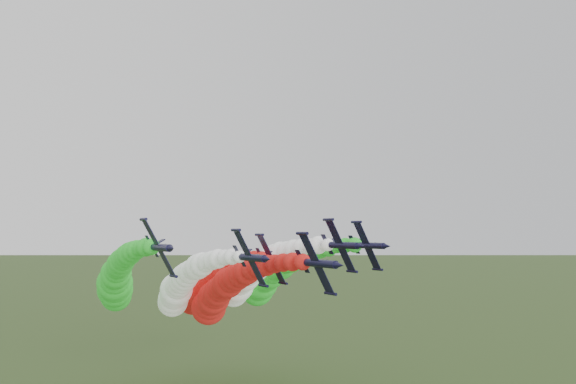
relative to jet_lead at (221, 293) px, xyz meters
name	(u,v)px	position (x,y,z in m)	size (l,w,h in m)	color
jet_lead	(221,293)	(0.00, 0.00, 0.00)	(17.17, 74.53, 24.06)	black
jet_inner_left	(180,287)	(-5.42, 11.66, 0.63)	(16.73, 74.09, 23.61)	black
jet_inner_right	(247,278)	(11.81, 9.69, 2.40)	(16.92, 74.28, 23.81)	black
jet_outer_left	(117,281)	(-18.92, 18.28, 2.27)	(16.75, 74.10, 23.63)	black
jet_outer_right	(271,277)	(22.27, 15.57, 1.80)	(17.64, 75.00, 24.52)	black
jet_trail	(201,287)	(4.91, 23.56, -0.81)	(17.34, 74.70, 24.23)	black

